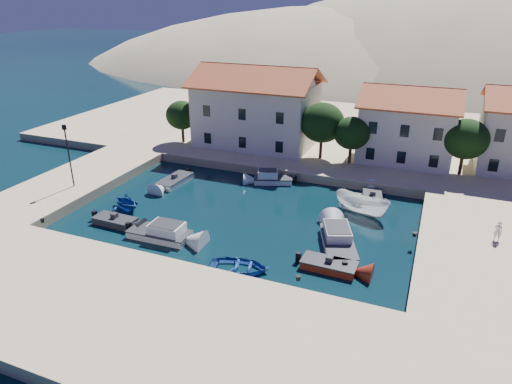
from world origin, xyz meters
TOP-DOWN VIEW (x-y plane):
  - ground at (0.00, 0.00)m, footprint 400.00×400.00m
  - quay_south at (0.00, -6.00)m, footprint 52.00×12.00m
  - quay_east at (20.50, 10.00)m, footprint 11.00×20.00m
  - quay_west at (-19.00, 10.00)m, footprint 8.00×20.00m
  - quay_north at (2.00, 38.00)m, footprint 80.00×36.00m
  - hills at (20.64, 123.62)m, footprint 254.00×176.00m
  - building_left at (-6.00, 28.00)m, footprint 14.70×9.45m
  - building_mid at (12.00, 29.00)m, footprint 10.50×8.40m
  - trees at (4.51, 25.46)m, footprint 37.30×5.30m
  - lamppost at (-17.50, 8.00)m, footprint 0.35×0.25m
  - bollards at (2.80, 3.87)m, footprint 29.36×9.56m
  - motorboat_grey_sw at (-9.80, 4.37)m, footprint 3.86×1.79m
  - cabin_cruiser_south at (-4.83, 3.77)m, footprint 5.28×2.34m
  - rowboat_south at (3.27, 1.82)m, footprint 4.92×3.94m
  - motorboat_red_se at (9.26, 4.45)m, footprint 4.07×1.89m
  - cabin_cruiser_east at (9.18, 7.78)m, footprint 4.23×6.24m
  - boat_east at (9.80, 14.54)m, footprint 5.76×3.69m
  - motorboat_white_ne at (10.29, 17.77)m, footprint 2.51×4.13m
  - rowboat_west at (-10.86, 7.38)m, footprint 4.04×3.76m
  - motorboat_white_west at (-9.92, 14.47)m, footprint 2.27×4.60m
  - cabin_cruiser_north at (-0.29, 18.52)m, footprint 4.39×3.04m
  - pedestrian at (20.60, 11.75)m, footprint 0.60×0.40m

SIDE VIEW (x-z plane):
  - hills at x=20.64m, z-range -72.90..26.10m
  - ground at x=0.00m, z-range 0.00..0.00m
  - rowboat_south at x=3.27m, z-range -0.45..0.45m
  - boat_east at x=9.80m, z-range -1.04..1.04m
  - rowboat_west at x=-10.86m, z-range -0.86..0.86m
  - motorboat_white_west at x=-9.92m, z-range -0.33..0.92m
  - motorboat_red_se at x=9.26m, z-range -0.33..0.92m
  - motorboat_white_ne at x=10.29m, z-range -0.33..0.92m
  - motorboat_grey_sw at x=-9.80m, z-range -0.33..0.92m
  - cabin_cruiser_north at x=-0.29m, z-range -0.32..1.28m
  - cabin_cruiser_south at x=-4.83m, z-range -0.32..1.28m
  - cabin_cruiser_east at x=9.18m, z-range -0.32..1.28m
  - quay_south at x=0.00m, z-range 0.00..1.00m
  - quay_east at x=20.50m, z-range 0.00..1.00m
  - quay_west at x=-19.00m, z-range 0.00..1.00m
  - quay_north at x=2.00m, z-range 0.00..1.00m
  - bollards at x=2.80m, z-range 1.00..1.30m
  - pedestrian at x=20.60m, z-range 1.00..2.62m
  - lamppost at x=-17.50m, z-range 1.64..7.87m
  - trees at x=4.51m, z-range 1.61..8.06m
  - building_mid at x=12.00m, z-range 1.07..9.37m
  - building_left at x=-6.00m, z-range 1.09..10.79m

